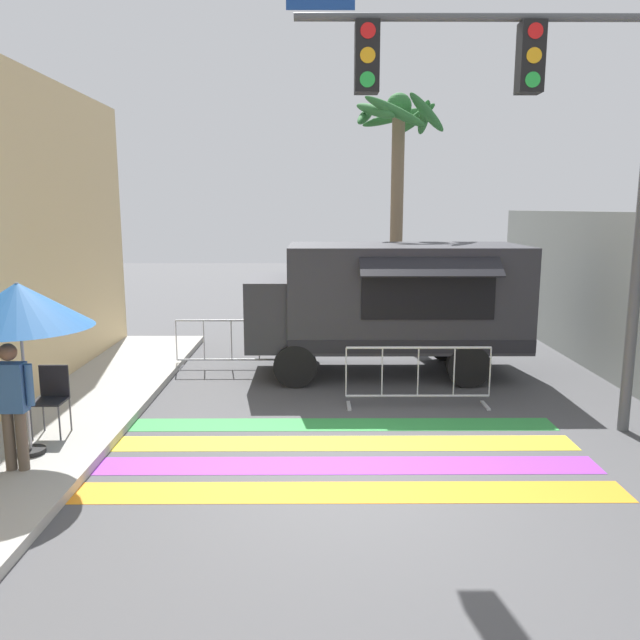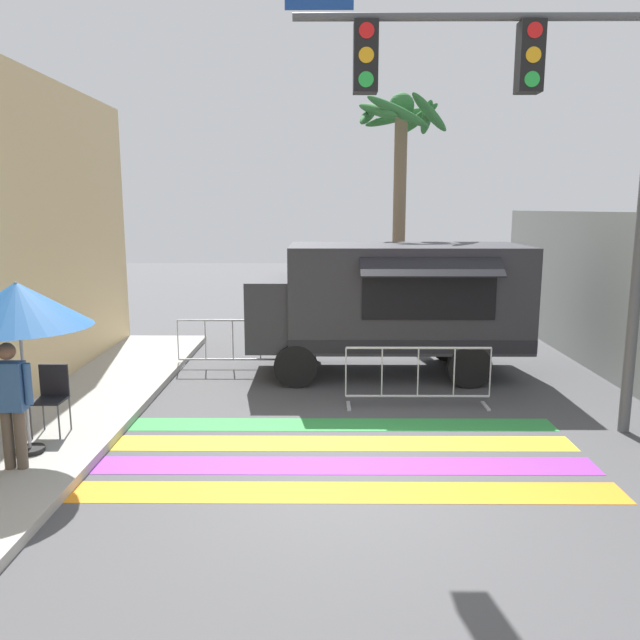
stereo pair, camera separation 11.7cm
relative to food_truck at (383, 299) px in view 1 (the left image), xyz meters
name	(u,v)px [view 1 (the left image)]	position (x,y,z in m)	size (l,w,h in m)	color
ground_plane	(349,479)	(-0.92, -4.97, -1.48)	(60.00, 60.00, 0.00)	#4C4C4F
crosswalk_painted	(346,454)	(-0.92, -4.19, -1.48)	(6.40, 2.84, 0.01)	orange
food_truck	(383,299)	(0.00, 0.00, 0.00)	(5.27, 2.68, 2.53)	#2D2D33
traffic_signal_pole	(530,120)	(1.57, -3.31, 2.91)	(4.99, 0.29, 6.05)	#515456
patio_umbrella	(18,306)	(-4.98, -4.44, 0.56)	(1.78, 1.78, 2.21)	black
folding_chair	(52,393)	(-4.97, -3.70, -0.78)	(0.40, 0.40, 0.96)	#4C4C51
vendor_person	(12,400)	(-4.91, -4.94, -0.49)	(0.53, 0.20, 1.55)	brown
barricade_front	(418,377)	(0.35, -2.17, -0.97)	(2.38, 0.44, 1.02)	#B7BABF
barricade_side	(232,344)	(-3.03, 0.33, -0.97)	(2.26, 0.44, 1.02)	#B7BABF
palm_tree	(398,159)	(0.64, 3.33, 2.90)	(2.29, 2.19, 5.91)	#7A664C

